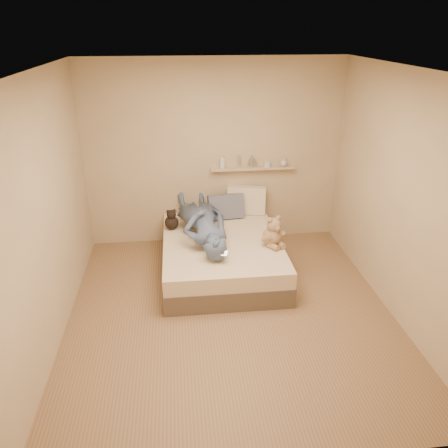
{
  "coord_description": "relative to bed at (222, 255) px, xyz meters",
  "views": [
    {
      "loc": [
        -0.53,
        -4.04,
        2.98
      ],
      "look_at": [
        0.0,
        0.65,
        0.8
      ],
      "focal_mm": 35.0,
      "sensor_mm": 36.0,
      "label": 1
    }
  ],
  "objects": [
    {
      "name": "room",
      "position": [
        0.0,
        -0.93,
        1.08
      ],
      "size": [
        3.8,
        3.8,
        3.8
      ],
      "color": "#876346",
      "rests_on": "ground"
    },
    {
      "name": "pillow_cream",
      "position": [
        0.45,
        0.83,
        0.43
      ],
      "size": [
        0.58,
        0.31,
        0.41
      ],
      "primitive_type": "cube",
      "rotation": [
        -0.08,
        0.0,
        -0.23
      ],
      "color": "beige",
      "rests_on": "bed"
    },
    {
      "name": "shelf_bottles",
      "position": [
        0.6,
        0.91,
        0.97
      ],
      "size": [
        1.0,
        0.14,
        0.19
      ],
      "color": "silver",
      "rests_on": "wall_shelf"
    },
    {
      "name": "game_console",
      "position": [
        -0.07,
        -0.6,
        0.36
      ],
      "size": [
        0.16,
        0.11,
        0.05
      ],
      "color": "silver",
      "rests_on": "bed"
    },
    {
      "name": "teddy_bear",
      "position": [
        0.62,
        -0.22,
        0.39
      ],
      "size": [
        0.32,
        0.33,
        0.4
      ],
      "color": "#997654",
      "rests_on": "bed"
    },
    {
      "name": "bed",
      "position": [
        0.0,
        0.0,
        0.0
      ],
      "size": [
        1.5,
        1.9,
        0.45
      ],
      "color": "brown",
      "rests_on": "floor"
    },
    {
      "name": "person",
      "position": [
        -0.24,
        0.16,
        0.42
      ],
      "size": [
        0.82,
        1.7,
        0.39
      ],
      "primitive_type": "imported",
      "rotation": [
        0.0,
        0.0,
        3.29
      ],
      "color": "#495A74",
      "rests_on": "bed"
    },
    {
      "name": "wall_shelf",
      "position": [
        0.55,
        0.91,
        0.88
      ],
      "size": [
        1.2,
        0.12,
        0.03
      ],
      "primitive_type": "cube",
      "color": "tan",
      "rests_on": "wall_back"
    },
    {
      "name": "dark_plush",
      "position": [
        -0.63,
        0.4,
        0.35
      ],
      "size": [
        0.19,
        0.19,
        0.29
      ],
      "color": "black",
      "rests_on": "bed"
    },
    {
      "name": "pillow_grey",
      "position": [
        0.13,
        0.69,
        0.4
      ],
      "size": [
        0.52,
        0.27,
        0.36
      ],
      "primitive_type": "cube",
      "rotation": [
        -0.24,
        0.0,
        0.12
      ],
      "color": "slate",
      "rests_on": "bed"
    }
  ]
}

